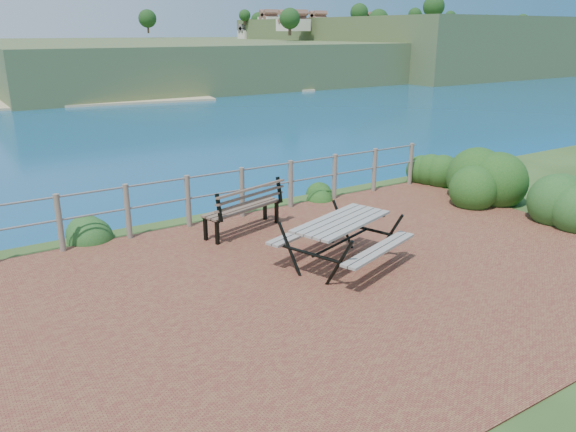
# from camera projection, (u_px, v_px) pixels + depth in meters

# --- Properties ---
(ground) EXTENTS (10.00, 7.00, 0.12)m
(ground) POSITION_uv_depth(u_px,v_px,m) (347.00, 275.00, 8.61)
(ground) COLOR brown
(ground) RESTS_ON ground
(safety_railing) EXTENTS (9.40, 0.10, 1.00)m
(safety_railing) POSITION_uv_depth(u_px,v_px,m) (242.00, 190.00, 11.10)
(safety_railing) COLOR #6B5B4C
(safety_railing) RESTS_ON ground
(distant_bay) EXTENTS (290.00, 232.36, 24.00)m
(distant_bay) POSITION_uv_depth(u_px,v_px,m) (367.00, 42.00, 259.76)
(distant_bay) COLOR #465D2E
(distant_bay) RESTS_ON ground
(picnic_table) EXTENTS (1.91, 1.47, 0.75)m
(picnic_table) POSITION_uv_depth(u_px,v_px,m) (341.00, 238.00, 8.80)
(picnic_table) COLOR gray
(picnic_table) RESTS_ON ground
(park_bench) EXTENTS (1.70, 0.85, 0.93)m
(park_bench) POSITION_uv_depth(u_px,v_px,m) (242.00, 201.00, 10.24)
(park_bench) COLOR brown
(park_bench) RESTS_ON ground
(shrub_right_front) EXTENTS (1.47, 1.47, 2.08)m
(shrub_right_front) POSITION_uv_depth(u_px,v_px,m) (473.00, 200.00, 12.42)
(shrub_right_front) COLOR #133C12
(shrub_right_front) RESTS_ON ground
(shrub_right_back) EXTENTS (1.14, 1.14, 1.63)m
(shrub_right_back) POSITION_uv_depth(u_px,v_px,m) (572.00, 223.00, 10.93)
(shrub_right_back) COLOR #1C4C1D
(shrub_right_back) RESTS_ON ground
(shrub_right_edge) EXTENTS (1.08, 1.08, 1.54)m
(shrub_right_edge) POSITION_uv_depth(u_px,v_px,m) (431.00, 183.00, 13.82)
(shrub_right_edge) COLOR #133C12
(shrub_right_edge) RESTS_ON ground
(shrub_lip_west) EXTENTS (0.84, 0.84, 0.61)m
(shrub_lip_west) POSITION_uv_depth(u_px,v_px,m) (84.00, 239.00, 10.09)
(shrub_lip_west) COLOR #1C4C1D
(shrub_lip_west) RESTS_ON ground
(shrub_lip_east) EXTENTS (0.81, 0.81, 0.57)m
(shrub_lip_east) POSITION_uv_depth(u_px,v_px,m) (320.00, 196.00, 12.69)
(shrub_lip_east) COLOR #133C12
(shrub_lip_east) RESTS_ON ground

